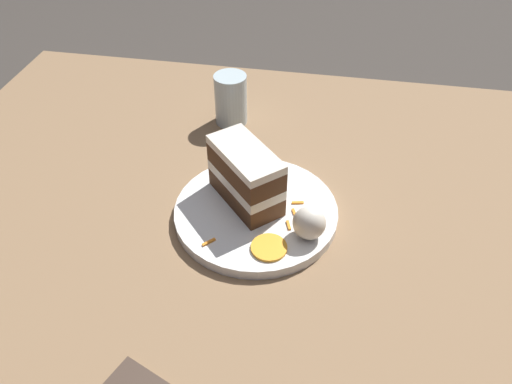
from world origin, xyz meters
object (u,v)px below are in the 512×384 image
object	(u,v)px
cake_slice	(246,176)
cream_dollop	(310,221)
orange_garnish	(269,248)
plate	(256,212)
drinking_glass	(231,102)

from	to	relation	value
cake_slice	cream_dollop	size ratio (longest dim) A/B	2.62
orange_garnish	cream_dollop	bearing A→B (deg)	-143.35
plate	orange_garnish	distance (m)	0.08
plate	orange_garnish	bearing A→B (deg)	112.64
cake_slice	plate	bearing A→B (deg)	-88.00
cake_slice	cream_dollop	distance (m)	0.12
drinking_glass	plate	bearing A→B (deg)	110.38
plate	drinking_glass	world-z (taller)	drinking_glass
plate	cake_slice	distance (m)	0.06
plate	drinking_glass	xyz separation A→B (m)	(0.09, -0.25, 0.03)
orange_garnish	plate	bearing A→B (deg)	-67.36
cake_slice	orange_garnish	world-z (taller)	cake_slice
cream_dollop	orange_garnish	xyz separation A→B (m)	(0.05, 0.04, -0.02)
cream_dollop	orange_garnish	distance (m)	0.07
plate	cake_slice	world-z (taller)	cake_slice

